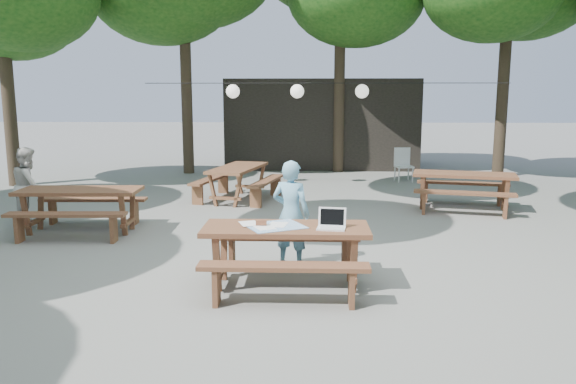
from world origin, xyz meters
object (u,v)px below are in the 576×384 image
(main_picnic_table, at_px, (286,255))
(woman, at_px, (291,214))
(picnic_table_nw, at_px, (81,210))
(second_person, at_px, (29,186))
(plastic_chair, at_px, (404,172))

(main_picnic_table, bearing_deg, woman, 87.50)
(main_picnic_table, xyz_separation_m, woman, (0.04, 0.83, 0.34))
(picnic_table_nw, relative_size, second_person, 1.45)
(picnic_table_nw, bearing_deg, second_person, 150.66)
(main_picnic_table, bearing_deg, plastic_chair, 71.64)
(woman, bearing_deg, plastic_chair, -89.27)
(main_picnic_table, bearing_deg, picnic_table_nw, 144.12)
(woman, height_order, plastic_chair, woman)
(main_picnic_table, xyz_separation_m, picnic_table_nw, (-3.59, 2.60, 0.00))
(picnic_table_nw, bearing_deg, main_picnic_table, -38.08)
(picnic_table_nw, height_order, second_person, second_person)
(woman, relative_size, plastic_chair, 1.62)
(second_person, bearing_deg, plastic_chair, -74.55)
(main_picnic_table, relative_size, second_person, 1.43)
(plastic_chair, bearing_deg, second_person, -152.61)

